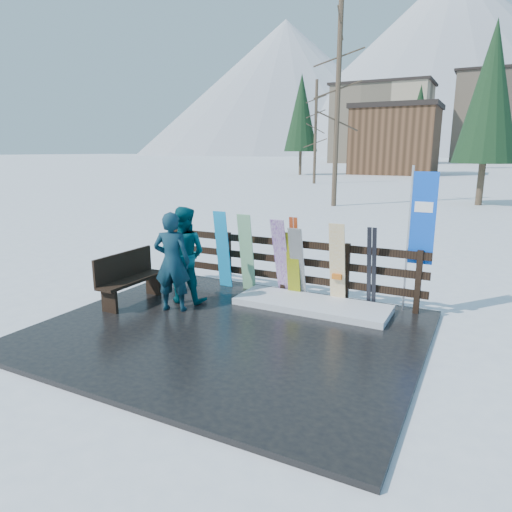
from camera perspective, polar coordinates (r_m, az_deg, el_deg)
The scene contains 19 objects.
ground at distance 7.58m, azimuth -3.44°, elevation -9.67°, with size 700.00×700.00×0.00m, color white.
deck at distance 7.56m, azimuth -3.45°, elevation -9.39°, with size 6.00×5.00×0.08m, color black.
fence at distance 9.21m, azimuth 3.47°, elevation -0.70°, with size 5.60×0.10×1.15m.
snow_patch at distance 8.55m, azimuth 6.97°, elevation -6.06°, with size 2.83×1.00×0.12m, color white.
bench at distance 8.99m, azimuth -15.62°, elevation -2.46°, with size 0.41×1.50×0.97m.
snowboard_0 at distance 9.57m, azimuth -4.17°, elevation 0.80°, with size 0.29×0.03×1.65m, color #139AE2.
snowboard_1 at distance 9.30m, azimuth -1.19°, elevation 0.39°, with size 0.30×0.03×1.63m, color silver.
snowboard_2 at distance 8.90m, azimuth 4.66°, elevation -1.18°, with size 0.26×0.03×1.34m, color #F8FF0A.
snowboard_3 at distance 8.97m, azimuth 3.17°, elevation -0.22°, with size 0.28×0.03×1.64m, color white.
snowboard_4 at distance 8.86m, azimuth 5.18°, elevation -0.93°, with size 0.28×0.03×1.46m, color black.
snowboard_5 at distance 8.58m, azimuth 10.12°, elevation -1.04°, with size 0.29×0.03×1.59m, color white.
ski_pair_a at distance 8.93m, azimuth 4.81°, elevation -0.19°, with size 0.16×0.22×1.61m.
ski_pair_b at distance 8.50m, azimuth 14.24°, elevation -1.49°, with size 0.17×0.30×1.54m.
rental_flag at distance 8.41m, azimuth 19.74°, elevation 3.81°, with size 0.45×0.04×2.60m.
person_front at distance 8.29m, azimuth -10.44°, elevation -0.73°, with size 0.66×0.43×1.80m, color #114148.
person_back at distance 8.75m, azimuth -9.04°, elevation 0.16°, with size 0.89×0.69×1.83m, color #054B59.
resort_buildings at distance 121.63m, azimuth 26.95°, elevation 14.89°, with size 73.00×87.60×22.60m.
trees at distance 55.27m, azimuth 29.27°, elevation 14.49°, with size 42.20×68.81×14.20m.
mountains at distance 338.03m, azimuth 26.21°, elevation 19.78°, with size 520.00×260.00×120.00m.
Camera 1 is at (3.59, -6.00, 2.92)m, focal length 32.00 mm.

